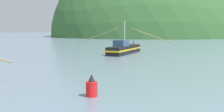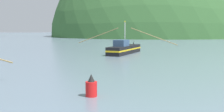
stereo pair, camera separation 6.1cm
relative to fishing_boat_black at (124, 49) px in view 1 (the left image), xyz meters
The scene contains 4 objects.
hill_far_left 108.17m from the fishing_boat_black, 71.01° to the left, with size 115.91×92.72×96.69m, color #386633.
hill_mid_right 149.48m from the fishing_boat_black, 59.17° to the left, with size 109.21×87.37×70.55m, color #2D562D.
fishing_boat_black is the anchor object (origin of this frame).
channel_buoy 30.00m from the fishing_boat_black, 103.03° to the right, with size 0.74×0.74×1.46m.
Camera 1 is at (-5.48, -3.67, 4.35)m, focal length 44.14 mm.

